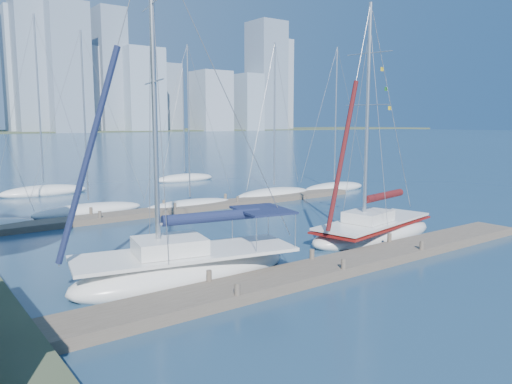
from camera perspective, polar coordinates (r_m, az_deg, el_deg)
ground at (r=20.64m, az=8.11°, el=-9.16°), size 700.00×700.00×0.00m
near_dock at (r=20.58m, az=8.12°, el=-8.63°), size 26.00×2.00×0.40m
far_dock at (r=34.46m, az=-8.37°, el=-1.91°), size 30.00×1.80×0.36m
sailboat_navy at (r=19.66m, az=-8.00°, el=-7.07°), size 9.62×4.73×13.41m
sailboat_maroon at (r=26.77m, az=13.30°, el=-3.25°), size 8.78×4.30×12.33m
bg_boat_1 at (r=35.19m, az=-18.56°, el=-1.95°), size 7.57×4.26×12.19m
bg_boat_2 at (r=35.58m, az=-7.54°, el=-1.51°), size 7.04×1.92×11.57m
bg_boat_4 at (r=40.41m, az=2.08°, el=-0.25°), size 7.63×4.31×12.56m
bg_boat_5 at (r=45.16m, az=8.93°, el=0.52°), size 7.17×3.55×12.80m
bg_boat_6 at (r=45.68m, az=-23.06°, el=0.11°), size 7.41×3.91×15.05m
bg_boat_7 at (r=52.46m, az=-8.14°, el=1.57°), size 6.88×4.36×11.83m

